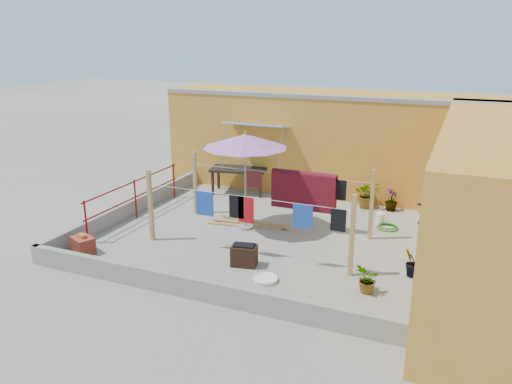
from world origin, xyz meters
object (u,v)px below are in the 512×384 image
Objects in this scene: brazier at (244,255)px; water_jug_b at (425,221)px; outdoor_table at (239,171)px; plant_back_a at (367,194)px; brick_stack at (83,245)px; green_hose at (387,227)px; white_basin at (266,279)px; patio_umbrella at (245,142)px; water_jug_a at (380,218)px.

brazier is 1.81× the size of water_jug_b.
outdoor_table is 4.16m from plant_back_a.
brick_stack is 8.08m from plant_back_a.
brick_stack is (-1.35, -5.77, -0.55)m from outdoor_table.
green_hose is at bearing -149.91° from water_jug_b.
outdoor_table is 3.12× the size of brazier.
white_basin is 0.63× the size of plant_back_a.
patio_umbrella is 4.46× the size of brazier.
white_basin is (3.13, -5.41, -0.70)m from outdoor_table.
brick_stack is 1.93× the size of water_jug_b.
brazier reaches higher than white_basin.
brazier is at bearing -121.53° from water_jug_a.
brick_stack is 1.26× the size of white_basin.
patio_umbrella is 7.65× the size of water_jug_a.
green_hose is (-0.89, -0.52, -0.11)m from water_jug_b.
water_jug_a is 1.06× the size of water_jug_b.
white_basin is at bearing -121.04° from water_jug_b.
brick_stack reaches higher than green_hose.
water_jug_b is (5.88, -0.84, -0.60)m from outdoor_table.
outdoor_table is at bearing 167.22° from water_jug_a.
water_jug_b is at bearing 24.35° from patio_umbrella.
patio_umbrella is 8.09× the size of water_jug_b.
outdoor_table is at bearing 120.03° from white_basin.
white_basin is at bearing -35.60° from brazier.
water_jug_a is (2.34, 3.82, -0.09)m from brazier.
plant_back_a is at bearing 150.23° from water_jug_b.
plant_back_a reaches higher than brazier.
water_jug_b is at bearing -29.77° from plant_back_a.
plant_back_a is (1.74, 5.05, 0.17)m from brazier.
water_jug_b is at bearing 34.28° from brick_stack.
patio_umbrella is 5.27m from water_jug_b.
patio_umbrella reaches higher than plant_back_a.
brick_stack reaches higher than white_basin.
brazier is at bearing -126.13° from green_hose.
patio_umbrella is at bearing 45.87° from brick_stack.
plant_back_a is at bearing 79.68° from white_basin.
plant_back_a is (-0.61, 1.23, 0.26)m from water_jug_a.
white_basin is 1.53× the size of water_jug_b.
water_jug_b is at bearing 58.96° from white_basin.
white_basin is at bearing -110.49° from water_jug_a.
water_jug_b is at bearing 49.41° from brazier.
water_jug_a reaches higher than white_basin.
white_basin is (4.48, 0.36, -0.16)m from brick_stack.
patio_umbrella is 3.32× the size of plant_back_a.
brick_stack is at bearing -166.91° from brazier.
plant_back_a is (5.49, 5.92, 0.21)m from brick_stack.
plant_back_a is at bearing 2.08° from outdoor_table.
water_jug_b is (4.37, 1.98, -2.20)m from patio_umbrella.
water_jug_a reaches higher than green_hose.
patio_umbrella is at bearing -155.65° from water_jug_b.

